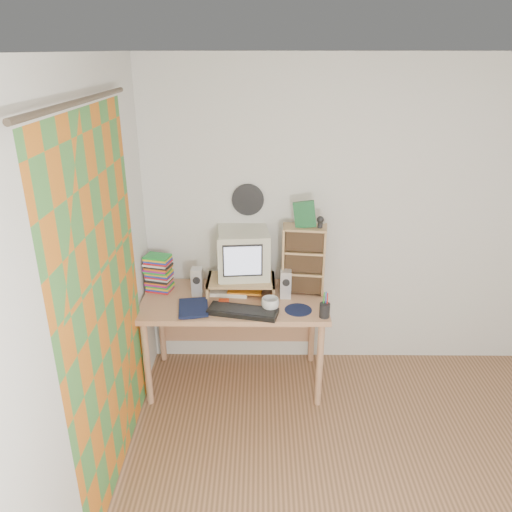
{
  "coord_description": "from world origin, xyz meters",
  "views": [
    {
      "loc": [
        -0.83,
        -2.01,
        2.51
      ],
      "look_at": [
        -0.86,
        1.33,
        1.12
      ],
      "focal_mm": 35.0,
      "sensor_mm": 36.0,
      "label": 1
    }
  ],
  "objects_px": {
    "keyboard": "(243,312)",
    "dvd_stack": "(159,275)",
    "cd_rack": "(304,260)",
    "mug": "(270,305)",
    "diary": "(179,307)",
    "desk": "(235,310)",
    "crt_monitor": "(243,255)"
  },
  "relations": [
    {
      "from": "keyboard",
      "to": "cd_rack",
      "type": "distance_m",
      "value": 0.64
    },
    {
      "from": "desk",
      "to": "keyboard",
      "type": "bearing_deg",
      "value": -76.0
    },
    {
      "from": "dvd_stack",
      "to": "cd_rack",
      "type": "bearing_deg",
      "value": 13.85
    },
    {
      "from": "cd_rack",
      "to": "mug",
      "type": "height_order",
      "value": "cd_rack"
    },
    {
      "from": "crt_monitor",
      "to": "diary",
      "type": "xyz_separation_m",
      "value": [
        -0.46,
        -0.34,
        -0.28
      ]
    },
    {
      "from": "mug",
      "to": "diary",
      "type": "relative_size",
      "value": 0.5
    },
    {
      "from": "crt_monitor",
      "to": "cd_rack",
      "type": "relative_size",
      "value": 0.71
    },
    {
      "from": "keyboard",
      "to": "dvd_stack",
      "type": "distance_m",
      "value": 0.77
    },
    {
      "from": "keyboard",
      "to": "mug",
      "type": "distance_m",
      "value": 0.2
    },
    {
      "from": "cd_rack",
      "to": "desk",
      "type": "bearing_deg",
      "value": -165.69
    },
    {
      "from": "keyboard",
      "to": "desk",
      "type": "bearing_deg",
      "value": 116.72
    },
    {
      "from": "desk",
      "to": "dvd_stack",
      "type": "height_order",
      "value": "dvd_stack"
    },
    {
      "from": "desk",
      "to": "mug",
      "type": "height_order",
      "value": "mug"
    },
    {
      "from": "crt_monitor",
      "to": "desk",
      "type": "bearing_deg",
      "value": -133.54
    },
    {
      "from": "dvd_stack",
      "to": "desk",
      "type": "bearing_deg",
      "value": 7.18
    },
    {
      "from": "cd_rack",
      "to": "keyboard",
      "type": "bearing_deg",
      "value": -134.41
    },
    {
      "from": "desk",
      "to": "crt_monitor",
      "type": "distance_m",
      "value": 0.45
    },
    {
      "from": "mug",
      "to": "cd_rack",
      "type": "bearing_deg",
      "value": 50.46
    },
    {
      "from": "crt_monitor",
      "to": "mug",
      "type": "bearing_deg",
      "value": -64.64
    },
    {
      "from": "cd_rack",
      "to": "mug",
      "type": "bearing_deg",
      "value": -122.18
    },
    {
      "from": "dvd_stack",
      "to": "mug",
      "type": "bearing_deg",
      "value": -6.38
    },
    {
      "from": "keyboard",
      "to": "diary",
      "type": "height_order",
      "value": "diary"
    },
    {
      "from": "keyboard",
      "to": "diary",
      "type": "relative_size",
      "value": 1.94
    },
    {
      "from": "keyboard",
      "to": "mug",
      "type": "height_order",
      "value": "mug"
    },
    {
      "from": "desk",
      "to": "cd_rack",
      "type": "xyz_separation_m",
      "value": [
        0.53,
        0.07,
        0.4
      ]
    },
    {
      "from": "dvd_stack",
      "to": "diary",
      "type": "relative_size",
      "value": 1.03
    },
    {
      "from": "cd_rack",
      "to": "mug",
      "type": "distance_m",
      "value": 0.47
    },
    {
      "from": "dvd_stack",
      "to": "mug",
      "type": "height_order",
      "value": "dvd_stack"
    },
    {
      "from": "mug",
      "to": "diary",
      "type": "distance_m",
      "value": 0.67
    },
    {
      "from": "crt_monitor",
      "to": "cd_rack",
      "type": "height_order",
      "value": "cd_rack"
    },
    {
      "from": "cd_rack",
      "to": "diary",
      "type": "relative_size",
      "value": 2.08
    },
    {
      "from": "crt_monitor",
      "to": "cd_rack",
      "type": "xyz_separation_m",
      "value": [
        0.47,
        -0.02,
        -0.03
      ]
    }
  ]
}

